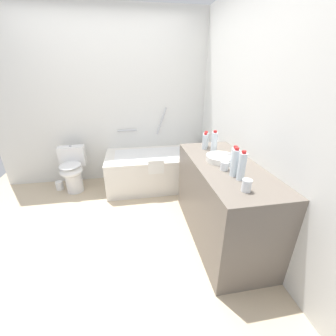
% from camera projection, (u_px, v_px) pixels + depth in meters
% --- Properties ---
extents(ground_plane, '(4.04, 4.04, 0.00)m').
position_uv_depth(ground_plane, '(112.00, 229.00, 2.52)').
color(ground_plane, '#C1AD8E').
extents(wall_back_tiled, '(3.44, 0.10, 2.55)m').
position_uv_depth(wall_back_tiled, '(109.00, 102.00, 3.29)').
color(wall_back_tiled, silver).
rests_on(wall_back_tiled, ground_plane).
extents(wall_right_mirror, '(0.10, 3.19, 2.55)m').
position_uv_depth(wall_right_mirror, '(251.00, 116.00, 2.24)').
color(wall_right_mirror, silver).
rests_on(wall_right_mirror, ground_plane).
extents(bathtub, '(1.54, 0.79, 1.18)m').
position_uv_depth(bathtub, '(156.00, 168.00, 3.41)').
color(bathtub, silver).
rests_on(bathtub, ground_plane).
extents(toilet, '(0.38, 0.50, 0.68)m').
position_uv_depth(toilet, '(73.00, 169.00, 3.22)').
color(toilet, white).
rests_on(toilet, ground_plane).
extents(vanity_counter, '(0.62, 1.43, 0.87)m').
position_uv_depth(vanity_counter, '(222.00, 201.00, 2.27)').
color(vanity_counter, '#6B6056').
rests_on(vanity_counter, ground_plane).
extents(sink_basin, '(0.28, 0.28, 0.06)m').
position_uv_depth(sink_basin, '(220.00, 158.00, 2.16)').
color(sink_basin, white).
rests_on(sink_basin, vanity_counter).
extents(sink_faucet, '(0.13, 0.15, 0.08)m').
position_uv_depth(sink_faucet, '(236.00, 157.00, 2.18)').
color(sink_faucet, silver).
rests_on(sink_faucet, vanity_counter).
extents(water_bottle_0, '(0.07, 0.07, 0.19)m').
position_uv_depth(water_bottle_0, '(206.00, 140.00, 2.55)').
color(water_bottle_0, silver).
rests_on(water_bottle_0, vanity_counter).
extents(water_bottle_1, '(0.07, 0.07, 0.22)m').
position_uv_depth(water_bottle_1, '(234.00, 158.00, 1.97)').
color(water_bottle_1, silver).
rests_on(water_bottle_1, vanity_counter).
extents(water_bottle_2, '(0.07, 0.07, 0.26)m').
position_uv_depth(water_bottle_2, '(235.00, 163.00, 1.82)').
color(water_bottle_2, silver).
rests_on(water_bottle_2, vanity_counter).
extents(water_bottle_3, '(0.07, 0.07, 0.26)m').
position_uv_depth(water_bottle_3, '(214.00, 143.00, 2.34)').
color(water_bottle_3, silver).
rests_on(water_bottle_3, vanity_counter).
extents(water_bottle_4, '(0.06, 0.06, 0.19)m').
position_uv_depth(water_bottle_4, '(205.00, 142.00, 2.48)').
color(water_bottle_4, silver).
rests_on(water_bottle_4, vanity_counter).
extents(water_bottle_5, '(0.06, 0.06, 0.26)m').
position_uv_depth(water_bottle_5, '(242.00, 166.00, 1.75)').
color(water_bottle_5, silver).
rests_on(water_bottle_5, vanity_counter).
extents(drinking_glass_0, '(0.07, 0.07, 0.10)m').
position_uv_depth(drinking_glass_0, '(247.00, 185.00, 1.61)').
color(drinking_glass_0, white).
rests_on(drinking_glass_0, vanity_counter).
extents(drinking_glass_1, '(0.08, 0.08, 0.08)m').
position_uv_depth(drinking_glass_1, '(225.00, 166.00, 1.96)').
color(drinking_glass_1, white).
rests_on(drinking_glass_1, vanity_counter).
extents(toilet_paper_roll, '(0.11, 0.11, 0.13)m').
position_uv_depth(toilet_paper_roll, '(60.00, 185.00, 3.35)').
color(toilet_paper_roll, white).
rests_on(toilet_paper_roll, ground_plane).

